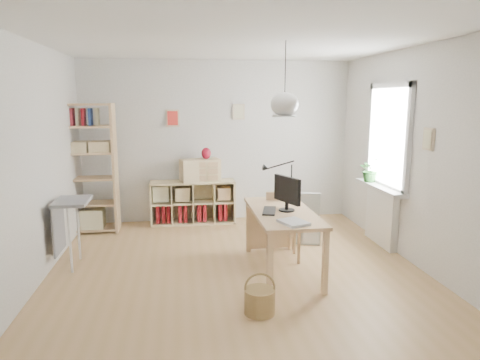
{
  "coord_description": "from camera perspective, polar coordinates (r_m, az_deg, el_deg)",
  "views": [
    {
      "loc": [
        -0.65,
        -4.97,
        2.06
      ],
      "look_at": [
        0.1,
        0.3,
        1.05
      ],
      "focal_mm": 32.0,
      "sensor_mm": 36.0,
      "label": 1
    }
  ],
  "objects": [
    {
      "name": "ground",
      "position": [
        5.41,
        -0.62,
        -11.61
      ],
      "size": [
        4.5,
        4.5,
        0.0
      ],
      "primitive_type": "plane",
      "color": "tan",
      "rests_on": "ground"
    },
    {
      "name": "room_shell",
      "position": [
        4.96,
        5.97,
        10.02
      ],
      "size": [
        4.5,
        4.5,
        4.5
      ],
      "color": "white",
      "rests_on": "ground"
    },
    {
      "name": "window_unit",
      "position": [
        6.28,
        19.25,
        5.5
      ],
      "size": [
        0.07,
        1.16,
        1.46
      ],
      "color": "white",
      "rests_on": "ground"
    },
    {
      "name": "radiator",
      "position": [
        6.46,
        18.34,
        -4.69
      ],
      "size": [
        0.1,
        0.8,
        0.8
      ],
      "primitive_type": "cube",
      "color": "white",
      "rests_on": "ground"
    },
    {
      "name": "windowsill",
      "position": [
        6.34,
        18.17,
        -0.97
      ],
      "size": [
        0.22,
        1.2,
        0.06
      ],
      "primitive_type": "cube",
      "color": "silver",
      "rests_on": "radiator"
    },
    {
      "name": "desk",
      "position": [
        5.16,
        5.68,
        -5.09
      ],
      "size": [
        0.7,
        1.5,
        0.75
      ],
      "color": "#DCB37E",
      "rests_on": "ground"
    },
    {
      "name": "cube_shelf",
      "position": [
        7.27,
        -6.46,
        -3.36
      ],
      "size": [
        1.4,
        0.38,
        0.72
      ],
      "color": "beige",
      "rests_on": "ground"
    },
    {
      "name": "tall_bookshelf",
      "position": [
        6.98,
        -19.49,
        2.12
      ],
      "size": [
        0.8,
        0.38,
        2.0
      ],
      "color": "#DCB37E",
      "rests_on": "ground"
    },
    {
      "name": "side_table",
      "position": [
        5.67,
        -22.07,
        -4.27
      ],
      "size": [
        0.4,
        0.55,
        0.85
      ],
      "color": "gray",
      "rests_on": "ground"
    },
    {
      "name": "chair",
      "position": [
        5.62,
        5.71,
        -5.54
      ],
      "size": [
        0.46,
        0.46,
        0.86
      ],
      "rotation": [
        0.0,
        0.0,
        -0.11
      ],
      "color": "gray",
      "rests_on": "ground"
    },
    {
      "name": "wicker_basket",
      "position": [
        4.32,
        2.65,
        -15.72
      ],
      "size": [
        0.3,
        0.3,
        0.42
      ],
      "rotation": [
        0.0,
        0.0,
        -0.09
      ],
      "color": "olive",
      "rests_on": "ground"
    },
    {
      "name": "storage_chest",
      "position": [
        6.47,
        7.93,
        -5.92
      ],
      "size": [
        0.8,
        0.85,
        0.66
      ],
      "rotation": [
        0.0,
        0.0,
        -0.3
      ],
      "color": "silver",
      "rests_on": "ground"
    },
    {
      "name": "monitor",
      "position": [
        5.08,
        6.29,
        -1.56
      ],
      "size": [
        0.21,
        0.46,
        0.41
      ],
      "rotation": [
        0.0,
        0.0,
        0.38
      ],
      "color": "black",
      "rests_on": "desk"
    },
    {
      "name": "keyboard",
      "position": [
        5.07,
        3.93,
        -4.12
      ],
      "size": [
        0.24,
        0.41,
        0.02
      ],
      "primitive_type": "cube",
      "rotation": [
        0.0,
        0.0,
        -0.26
      ],
      "color": "black",
      "rests_on": "desk"
    },
    {
      "name": "task_lamp",
      "position": [
        5.62,
        4.85,
        0.66
      ],
      "size": [
        0.45,
        0.17,
        0.48
      ],
      "color": "black",
      "rests_on": "desk"
    },
    {
      "name": "yarn_ball",
      "position": [
        5.63,
        5.57,
        -2.03
      ],
      "size": [
        0.14,
        0.14,
        0.14
      ],
      "primitive_type": "sphere",
      "color": "#430917",
      "rests_on": "desk"
    },
    {
      "name": "paper_tray",
      "position": [
        4.61,
        7.15,
        -5.62
      ],
      "size": [
        0.33,
        0.37,
        0.03
      ],
      "primitive_type": "cube",
      "rotation": [
        0.0,
        0.0,
        0.35
      ],
      "color": "silver",
      "rests_on": "desk"
    },
    {
      "name": "drawer_chest",
      "position": [
        7.11,
        -5.35,
        1.33
      ],
      "size": [
        0.69,
        0.44,
        0.37
      ],
      "primitive_type": "cube",
      "rotation": [
        0.0,
        0.0,
        0.24
      ],
      "color": "beige",
      "rests_on": "cube_shelf"
    },
    {
      "name": "red_vase",
      "position": [
        7.07,
        -4.53,
        3.57
      ],
      "size": [
        0.16,
        0.16,
        0.19
      ],
      "primitive_type": "ellipsoid",
      "color": "maroon",
      "rests_on": "drawer_chest"
    },
    {
      "name": "potted_plant",
      "position": [
        6.57,
        16.97,
        1.32
      ],
      "size": [
        0.39,
        0.36,
        0.36
      ],
      "primitive_type": "imported",
      "rotation": [
        0.0,
        0.0,
        0.31
      ],
      "color": "#225921",
      "rests_on": "windowsill"
    }
  ]
}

